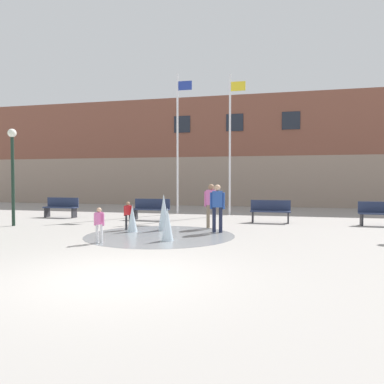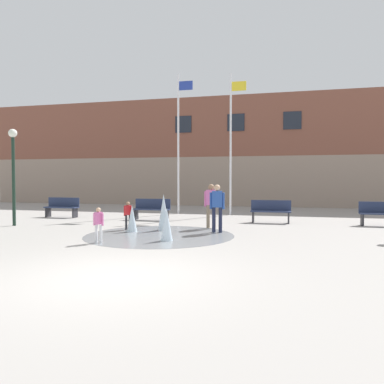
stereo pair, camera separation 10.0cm
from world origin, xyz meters
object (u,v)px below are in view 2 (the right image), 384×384
object	(u,v)px
park_bench_far_left	(62,207)
flagpole_right	(231,140)
park_bench_under_right_flagpole	(382,213)
child_in_fountain	(128,213)
child_with_pink_shirt	(98,222)
adult_watching	(217,204)
park_bench_left_of_flagpoles	(152,209)
teen_by_trashcan	(211,202)
lamp_post_left_lane	(13,162)
flagpole_left	(179,139)
park_bench_under_left_flagpole	(271,211)

from	to	relation	value
park_bench_far_left	flagpole_right	xyz separation A→B (m)	(7.44, 3.02, 3.22)
park_bench_under_right_flagpole	park_bench_far_left	bearing A→B (deg)	-179.74
child_in_fountain	child_with_pink_shirt	world-z (taller)	same
child_in_fountain	adult_watching	world-z (taller)	adult_watching
park_bench_left_of_flagpoles	child_with_pink_shirt	world-z (taller)	child_with_pink_shirt
park_bench_left_of_flagpoles	flagpole_right	size ratio (longest dim) A/B	0.23
teen_by_trashcan	child_with_pink_shirt	xyz separation A→B (m)	(-2.46, -3.79, -0.35)
park_bench_under_right_flagpole	child_with_pink_shirt	distance (m)	10.47
flagpole_right	lamp_post_left_lane	xyz separation A→B (m)	(-7.42, -6.22, -1.28)
teen_by_trashcan	child_with_pink_shirt	world-z (taller)	teen_by_trashcan
park_bench_left_of_flagpoles	child_with_pink_shirt	bearing A→B (deg)	-84.57
park_bench_under_right_flagpole	lamp_post_left_lane	world-z (taller)	lamp_post_left_lane
park_bench_under_right_flagpole	flagpole_left	size ratio (longest dim) A/B	0.23
park_bench_under_left_flagpole	park_bench_under_right_flagpole	distance (m)	4.12
adult_watching	child_with_pink_shirt	bearing A→B (deg)	-144.68
park_bench_far_left	adult_watching	bearing A→B (deg)	-21.91
child_in_fountain	lamp_post_left_lane	size ratio (longest dim) A/B	0.27
park_bench_under_right_flagpole	teen_by_trashcan	world-z (taller)	teen_by_trashcan
park_bench_far_left	park_bench_left_of_flagpoles	world-z (taller)	same
park_bench_under_left_flagpole	teen_by_trashcan	xyz separation A→B (m)	(-2.03, -2.22, 0.45)
park_bench_left_of_flagpoles	flagpole_right	bearing A→B (deg)	45.64
teen_by_trashcan	flagpole_right	xyz separation A→B (m)	(0.01, 5.14, 2.76)
park_bench_far_left	child_with_pink_shirt	size ratio (longest dim) A/B	1.62
park_bench_left_of_flagpoles	child_in_fountain	world-z (taller)	child_in_fountain
adult_watching	lamp_post_left_lane	size ratio (longest dim) A/B	0.43
park_bench_left_of_flagpoles	child_in_fountain	xyz separation A→B (m)	(0.27, -3.16, 0.10)
teen_by_trashcan	lamp_post_left_lane	world-z (taller)	lamp_post_left_lane
child_in_fountain	lamp_post_left_lane	distance (m)	5.02
park_bench_left_of_flagpoles	flagpole_left	distance (m)	4.54
park_bench_far_left	lamp_post_left_lane	distance (m)	3.74
child_in_fountain	flagpole_right	size ratio (longest dim) A/B	0.14
park_bench_left_of_flagpoles	park_bench_under_right_flagpole	bearing A→B (deg)	0.82
park_bench_under_right_flagpole	lamp_post_left_lane	xyz separation A→B (m)	(-13.56, -3.26, 1.93)
teen_by_trashcan	lamp_post_left_lane	xyz separation A→B (m)	(-7.41, -1.08, 1.48)
park_bench_under_right_flagpole	child_with_pink_shirt	xyz separation A→B (m)	(-8.61, -5.97, 0.10)
child_with_pink_shirt	park_bench_far_left	bearing A→B (deg)	-106.47
flagpole_right	child_with_pink_shirt	bearing A→B (deg)	-105.45
park_bench_left_of_flagpoles	teen_by_trashcan	world-z (taller)	teen_by_trashcan
lamp_post_left_lane	park_bench_far_left	bearing A→B (deg)	90.32
park_bench_left_of_flagpoles	park_bench_under_right_flagpole	distance (m)	9.16
park_bench_under_right_flagpole	child_in_fountain	distance (m)	9.48
adult_watching	flagpole_left	world-z (taller)	flagpole_left
park_bench_under_left_flagpole	lamp_post_left_lane	bearing A→B (deg)	-160.75
park_bench_left_of_flagpoles	park_bench_under_left_flagpole	bearing A→B (deg)	1.94
park_bench_under_right_flagpole	flagpole_right	bearing A→B (deg)	154.26
adult_watching	child_with_pink_shirt	distance (m)	3.99
flagpole_right	lamp_post_left_lane	bearing A→B (deg)	-140.05
park_bench_under_left_flagpole	flagpole_right	world-z (taller)	flagpole_right
park_bench_left_of_flagpoles	park_bench_far_left	bearing A→B (deg)	179.10
child_in_fountain	adult_watching	size ratio (longest dim) A/B	0.62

